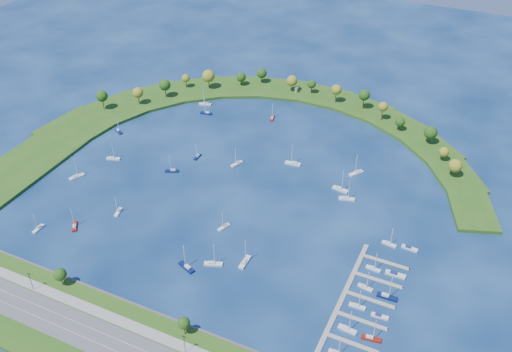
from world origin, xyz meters
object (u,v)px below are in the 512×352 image
at_px(moored_boat_13, 205,104).
at_px(docked_boat_9, 395,274).
at_px(docked_boat_10, 389,243).
at_px(moored_boat_0, 237,163).
at_px(docked_boat_11, 409,248).
at_px(dock_system, 356,307).
at_px(moored_boat_9, 272,118).
at_px(docked_boat_4, 357,306).
at_px(moored_boat_4, 347,198).
at_px(docked_boat_2, 347,329).
at_px(moored_boat_12, 77,176).
at_px(docked_boat_7, 387,296).
at_px(harbor_tower, 296,90).
at_px(moored_boat_1, 213,263).
at_px(moored_boat_7, 293,163).
at_px(moored_boat_16, 172,170).
at_px(moored_boat_2, 245,262).
at_px(moored_boat_14, 356,173).
at_px(moored_boat_17, 197,156).
at_px(docked_boat_5, 380,316).
at_px(docked_boat_8, 373,268).
at_px(docked_boat_6, 365,287).
at_px(moored_boat_8, 340,189).
at_px(moored_boat_11, 113,158).
at_px(moored_boat_10, 118,211).
at_px(moored_boat_3, 38,228).
at_px(moored_boat_18, 206,113).
at_px(moored_boat_19, 75,226).
at_px(moored_boat_6, 224,227).
at_px(moored_boat_15, 119,131).
at_px(moored_boat_5, 187,267).

distance_m(moored_boat_13, docked_boat_9, 194.45).
xyz_separation_m(docked_boat_9, docked_boat_10, (-8.03, 19.51, 0.16)).
relative_size(moored_boat_0, docked_boat_11, 1.45).
relative_size(dock_system, moored_boat_9, 7.35).
relative_size(moored_boat_9, docked_boat_4, 1.03).
distance_m(moored_boat_4, docked_boat_10, 40.18).
relative_size(moored_boat_4, docked_boat_2, 1.06).
relative_size(moored_boat_12, docked_boat_7, 0.96).
xyz_separation_m(harbor_tower, moored_boat_1, (29.26, -178.60, -3.08)).
distance_m(moored_boat_7, moored_boat_16, 72.21).
xyz_separation_m(moored_boat_2, docked_boat_2, (57.08, -17.58, -0.05)).
xyz_separation_m(moored_boat_9, docked_boat_10, (103.77, -89.70, -0.01)).
bearing_deg(docked_boat_4, moored_boat_2, 174.23).
bearing_deg(moored_boat_7, moored_boat_14, -176.17).
xyz_separation_m(moored_boat_2, moored_boat_17, (-66.47, 69.62, -0.10)).
bearing_deg(moored_boat_1, moored_boat_2, 8.08).
distance_m(moored_boat_7, docked_boat_5, 121.03).
relative_size(moored_boat_4, moored_boat_7, 0.91).
xyz_separation_m(moored_boat_17, docked_boat_2, (123.55, -87.20, 0.05)).
bearing_deg(docked_boat_7, docked_boat_8, 123.08).
xyz_separation_m(moored_boat_2, docked_boat_6, (57.10, 8.98, -0.10)).
distance_m(moored_boat_1, moored_boat_8, 90.29).
bearing_deg(moored_boat_17, moored_boat_8, 93.05).
bearing_deg(moored_boat_17, moored_boat_11, -62.90).
height_order(moored_boat_11, docked_boat_9, moored_boat_11).
bearing_deg(docked_boat_5, moored_boat_1, 177.86).
relative_size(moored_boat_1, moored_boat_9, 1.18).
xyz_separation_m(moored_boat_4, docked_boat_2, (28.19, -86.08, -0.02)).
bearing_deg(moored_boat_10, docked_boat_11, 91.12).
distance_m(moored_boat_13, docked_boat_8, 186.24).
bearing_deg(moored_boat_1, dock_system, -18.34).
xyz_separation_m(moored_boat_3, moored_boat_11, (-4.43, 69.32, 0.04)).
distance_m(harbor_tower, moored_boat_16, 124.66).
xyz_separation_m(moored_boat_0, moored_boat_10, (-36.94, -67.71, -0.03)).
xyz_separation_m(moored_boat_7, moored_boat_14, (37.27, 6.82, -0.01)).
xyz_separation_m(moored_boat_16, docked_boat_8, (129.64, -27.88, -0.02)).
xyz_separation_m(dock_system, docked_boat_7, (10.70, 11.25, 0.61)).
bearing_deg(docked_boat_9, docked_boat_10, 112.05).
height_order(moored_boat_12, docked_boat_11, moored_boat_12).
bearing_deg(moored_boat_18, docked_boat_11, 144.41).
bearing_deg(docked_boat_6, harbor_tower, 130.39).
bearing_deg(moored_boat_4, moored_boat_16, 175.27).
bearing_deg(docked_boat_6, moored_boat_18, 151.66).
height_order(moored_boat_0, moored_boat_11, moored_boat_11).
height_order(harbor_tower, moored_boat_19, moored_boat_19).
xyz_separation_m(moored_boat_6, docked_boat_9, (88.74, 4.37, -0.16)).
distance_m(moored_boat_10, moored_boat_15, 84.52).
bearing_deg(docked_boat_9, moored_boat_7, 140.16).
height_order(moored_boat_5, docked_boat_4, moored_boat_5).
xyz_separation_m(harbor_tower, moored_boat_14, (69.01, -76.69, -3.06)).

